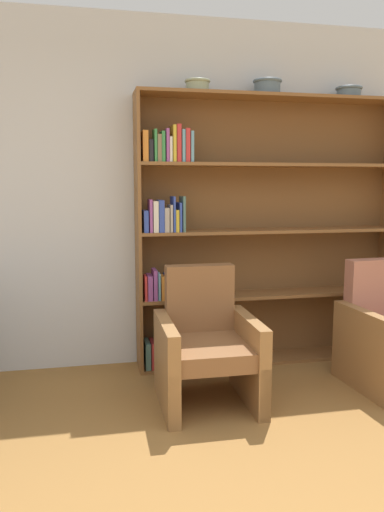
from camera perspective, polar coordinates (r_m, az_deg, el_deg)
wall_back at (r=4.10m, az=0.31°, el=7.03°), size 12.00×0.06×2.75m
bookshelf at (r=4.07m, az=6.53°, el=2.23°), size 2.18×0.30×2.15m
bowl_terracotta at (r=3.98m, az=0.62°, el=18.94°), size 0.20×0.20×0.09m
bowl_slate at (r=4.14m, az=8.60°, el=18.61°), size 0.23×0.23×0.12m
bowl_cream at (r=4.42m, az=17.48°, el=17.46°), size 0.21×0.21×0.09m
armchair_leather at (r=3.40m, az=1.64°, el=-10.22°), size 0.65×0.69×0.90m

